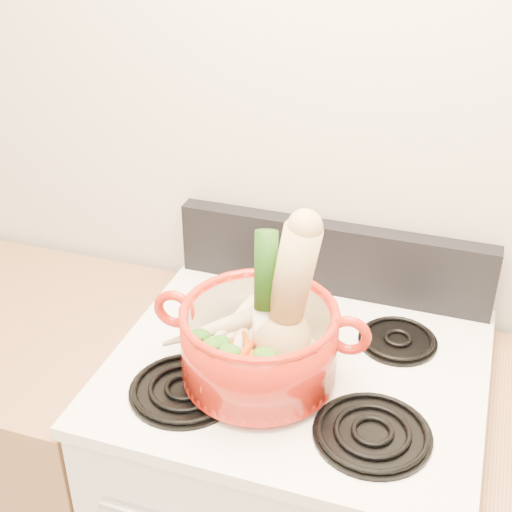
% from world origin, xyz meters
% --- Properties ---
extents(wall_back, '(3.50, 0.02, 2.60)m').
position_xyz_m(wall_back, '(0.00, 1.75, 1.30)').
color(wall_back, beige).
rests_on(wall_back, floor).
extents(cooktop, '(0.78, 0.67, 0.03)m').
position_xyz_m(cooktop, '(0.00, 1.40, 0.93)').
color(cooktop, white).
rests_on(cooktop, stove_body).
extents(control_backsplash, '(0.76, 0.05, 0.18)m').
position_xyz_m(control_backsplash, '(0.00, 1.70, 1.04)').
color(control_backsplash, black).
rests_on(control_backsplash, cooktop).
extents(burner_front_left, '(0.22, 0.22, 0.02)m').
position_xyz_m(burner_front_left, '(-0.19, 1.24, 0.96)').
color(burner_front_left, black).
rests_on(burner_front_left, cooktop).
extents(burner_front_right, '(0.22, 0.22, 0.02)m').
position_xyz_m(burner_front_right, '(0.19, 1.24, 0.96)').
color(burner_front_right, black).
rests_on(burner_front_right, cooktop).
extents(burner_back_left, '(0.17, 0.17, 0.02)m').
position_xyz_m(burner_back_left, '(-0.19, 1.54, 0.96)').
color(burner_back_left, black).
rests_on(burner_back_left, cooktop).
extents(burner_back_right, '(0.17, 0.17, 0.02)m').
position_xyz_m(burner_back_right, '(0.19, 1.54, 0.96)').
color(burner_back_right, black).
rests_on(burner_back_right, cooktop).
extents(dutch_oven, '(0.33, 0.33, 0.15)m').
position_xyz_m(dutch_oven, '(-0.06, 1.32, 1.04)').
color(dutch_oven, '#AF1C0F').
rests_on(dutch_oven, burner_front_left).
extents(pot_handle_left, '(0.09, 0.03, 0.09)m').
position_xyz_m(pot_handle_left, '(-0.23, 1.31, 1.10)').
color(pot_handle_left, '#AF1C0F').
rests_on(pot_handle_left, dutch_oven).
extents(pot_handle_right, '(0.09, 0.03, 0.09)m').
position_xyz_m(pot_handle_right, '(0.12, 1.34, 1.10)').
color(pot_handle_right, '#AF1C0F').
rests_on(pot_handle_right, dutch_oven).
extents(squash, '(0.21, 0.17, 0.33)m').
position_xyz_m(squash, '(-0.02, 1.35, 1.15)').
color(squash, tan).
rests_on(squash, dutch_oven).
extents(leek, '(0.07, 0.11, 0.29)m').
position_xyz_m(leek, '(-0.06, 1.34, 1.14)').
color(leek, white).
rests_on(leek, dutch_oven).
extents(ginger, '(0.08, 0.06, 0.04)m').
position_xyz_m(ginger, '(-0.05, 1.43, 1.02)').
color(ginger, tan).
rests_on(ginger, dutch_oven).
extents(parsnip_0, '(0.07, 0.22, 0.06)m').
position_xyz_m(parsnip_0, '(-0.11, 1.33, 1.03)').
color(parsnip_0, beige).
rests_on(parsnip_0, dutch_oven).
extents(parsnip_1, '(0.13, 0.18, 0.05)m').
position_xyz_m(parsnip_1, '(-0.13, 1.35, 1.03)').
color(parsnip_1, beige).
rests_on(parsnip_1, dutch_oven).
extents(parsnip_2, '(0.06, 0.17, 0.05)m').
position_xyz_m(parsnip_2, '(-0.09, 1.37, 1.04)').
color(parsnip_2, beige).
rests_on(parsnip_2, dutch_oven).
extents(parsnip_3, '(0.18, 0.15, 0.06)m').
position_xyz_m(parsnip_3, '(-0.17, 1.34, 1.04)').
color(parsnip_3, beige).
rests_on(parsnip_3, dutch_oven).
extents(parsnip_4, '(0.12, 0.24, 0.07)m').
position_xyz_m(parsnip_4, '(-0.13, 1.40, 1.05)').
color(parsnip_4, '#EEE4C2').
rests_on(parsnip_4, dutch_oven).
extents(carrot_0, '(0.09, 0.16, 0.05)m').
position_xyz_m(carrot_0, '(-0.10, 1.27, 1.02)').
color(carrot_0, '#B93609').
rests_on(carrot_0, dutch_oven).
extents(carrot_1, '(0.04, 0.14, 0.04)m').
position_xyz_m(carrot_1, '(-0.11, 1.25, 1.02)').
color(carrot_1, '#D95A0A').
rests_on(carrot_1, dutch_oven).
extents(carrot_2, '(0.13, 0.18, 0.05)m').
position_xyz_m(carrot_2, '(-0.06, 1.28, 1.03)').
color(carrot_2, '#CB5C0A').
rests_on(carrot_2, dutch_oven).
extents(carrot_3, '(0.11, 0.11, 0.04)m').
position_xyz_m(carrot_3, '(-0.10, 1.25, 1.04)').
color(carrot_3, '#C34609').
rests_on(carrot_3, dutch_oven).
extents(carrot_4, '(0.06, 0.15, 0.04)m').
position_xyz_m(carrot_4, '(-0.08, 1.28, 1.04)').
color(carrot_4, '#CA460A').
rests_on(carrot_4, dutch_oven).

